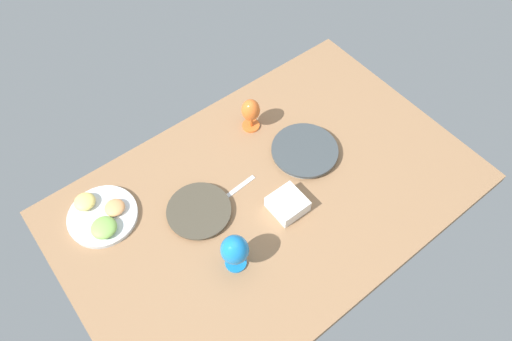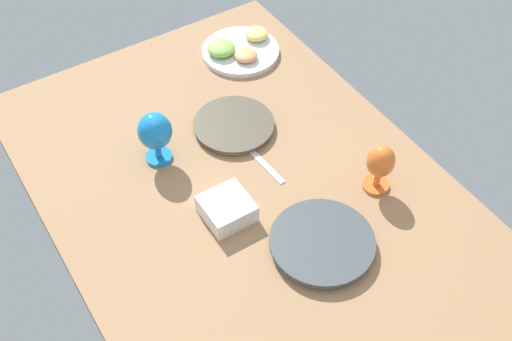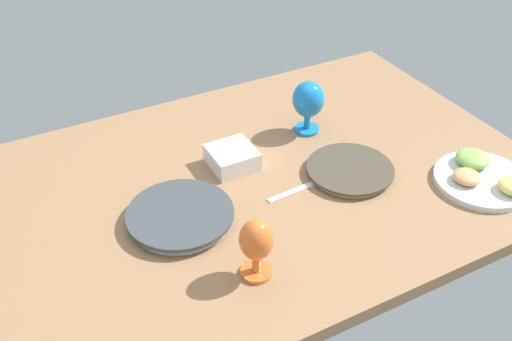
{
  "view_description": "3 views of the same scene",
  "coord_description": "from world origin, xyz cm",
  "px_view_note": "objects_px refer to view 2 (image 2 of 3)",
  "views": [
    {
      "loc": [
        -61.91,
        -71.0,
        155.66
      ],
      "look_at": [
        -0.34,
        7.85,
        7.34
      ],
      "focal_mm": 32.71,
      "sensor_mm": 36.0,
      "label": 1
    },
    {
      "loc": [
        96.41,
        -60.5,
        139.37
      ],
      "look_at": [
        -2.45,
        2.61,
        7.34
      ],
      "focal_mm": 45.6,
      "sensor_mm": 36.0,
      "label": 2
    },
    {
      "loc": [
        60.15,
        115.72,
        100.79
      ],
      "look_at": [
        1.18,
        4.83,
        7.34
      ],
      "focal_mm": 41.66,
      "sensor_mm": 36.0,
      "label": 3
    }
  ],
  "objects_px": {
    "dinner_plate_left": "(234,125)",
    "dinner_plate_right": "(322,243)",
    "fruit_platter": "(240,49)",
    "hurricane_glass_orange": "(380,163)",
    "hurricane_glass_blue": "(155,133)",
    "square_bowl_white": "(227,208)"
  },
  "relations": [
    {
      "from": "dinner_plate_left",
      "to": "dinner_plate_right",
      "type": "relative_size",
      "value": 0.9
    },
    {
      "from": "dinner_plate_left",
      "to": "fruit_platter",
      "type": "height_order",
      "value": "fruit_platter"
    },
    {
      "from": "hurricane_glass_orange",
      "to": "dinner_plate_right",
      "type": "bearing_deg",
      "value": -71.12
    },
    {
      "from": "dinner_plate_right",
      "to": "fruit_platter",
      "type": "bearing_deg",
      "value": 163.22
    },
    {
      "from": "hurricane_glass_blue",
      "to": "dinner_plate_right",
      "type": "bearing_deg",
      "value": 22.62
    },
    {
      "from": "dinner_plate_left",
      "to": "square_bowl_white",
      "type": "distance_m",
      "value": 0.34
    },
    {
      "from": "dinner_plate_left",
      "to": "hurricane_glass_blue",
      "type": "relative_size",
      "value": 1.46
    },
    {
      "from": "fruit_platter",
      "to": "square_bowl_white",
      "type": "distance_m",
      "value": 0.7
    },
    {
      "from": "hurricane_glass_blue",
      "to": "hurricane_glass_orange",
      "type": "xyz_separation_m",
      "value": [
        0.42,
        0.46,
        -0.01
      ]
    },
    {
      "from": "dinner_plate_right",
      "to": "fruit_platter",
      "type": "relative_size",
      "value": 1.05
    },
    {
      "from": "dinner_plate_left",
      "to": "square_bowl_white",
      "type": "xyz_separation_m",
      "value": [
        0.28,
        -0.19,
        0.02
      ]
    },
    {
      "from": "fruit_platter",
      "to": "hurricane_glass_blue",
      "type": "distance_m",
      "value": 0.54
    },
    {
      "from": "fruit_platter",
      "to": "hurricane_glass_blue",
      "type": "xyz_separation_m",
      "value": [
        0.29,
        -0.45,
        0.09
      ]
    },
    {
      "from": "dinner_plate_left",
      "to": "hurricane_glass_orange",
      "type": "xyz_separation_m",
      "value": [
        0.41,
        0.21,
        0.08
      ]
    },
    {
      "from": "dinner_plate_left",
      "to": "hurricane_glass_orange",
      "type": "height_order",
      "value": "hurricane_glass_orange"
    },
    {
      "from": "dinner_plate_left",
      "to": "fruit_platter",
      "type": "xyz_separation_m",
      "value": [
        -0.3,
        0.2,
        0.01
      ]
    },
    {
      "from": "dinner_plate_left",
      "to": "hurricane_glass_orange",
      "type": "relative_size",
      "value": 1.57
    },
    {
      "from": "dinner_plate_left",
      "to": "dinner_plate_right",
      "type": "distance_m",
      "value": 0.5
    },
    {
      "from": "hurricane_glass_blue",
      "to": "fruit_platter",
      "type": "bearing_deg",
      "value": 122.34
    },
    {
      "from": "hurricane_glass_blue",
      "to": "hurricane_glass_orange",
      "type": "relative_size",
      "value": 1.08
    },
    {
      "from": "fruit_platter",
      "to": "square_bowl_white",
      "type": "bearing_deg",
      "value": -34.4
    },
    {
      "from": "dinner_plate_right",
      "to": "square_bowl_white",
      "type": "bearing_deg",
      "value": -145.35
    }
  ]
}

